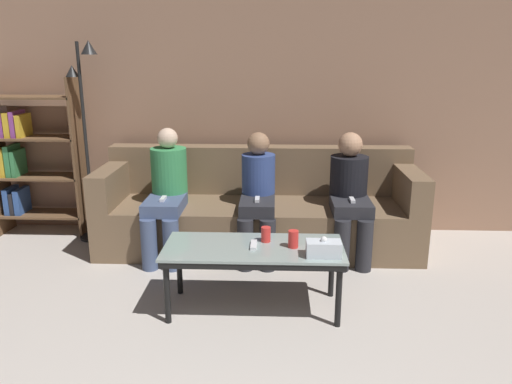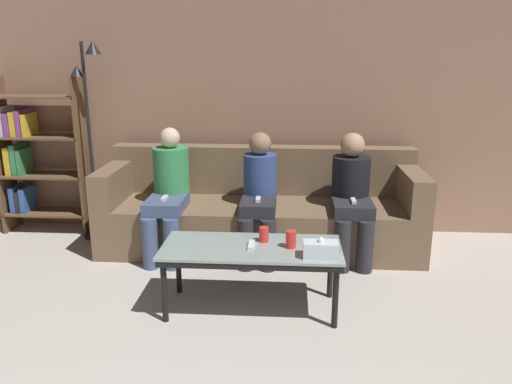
{
  "view_description": "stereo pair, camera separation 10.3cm",
  "coord_description": "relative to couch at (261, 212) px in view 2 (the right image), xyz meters",
  "views": [
    {
      "loc": [
        0.15,
        -0.62,
        1.7
      ],
      "look_at": [
        0.0,
        3.04,
        0.68
      ],
      "focal_mm": 35.0,
      "sensor_mm": 36.0,
      "label": 1
    },
    {
      "loc": [
        0.25,
        -0.62,
        1.7
      ],
      "look_at": [
        0.0,
        3.04,
        0.68
      ],
      "focal_mm": 35.0,
      "sensor_mm": 36.0,
      "label": 2
    }
  ],
  "objects": [
    {
      "name": "tissue_box",
      "position": [
        0.46,
        -1.33,
        0.19
      ],
      "size": [
        0.22,
        0.12,
        0.13
      ],
      "color": "silver",
      "rests_on": "coffee_table"
    },
    {
      "name": "couch",
      "position": [
        0.0,
        0.0,
        0.0
      ],
      "size": [
        2.79,
        0.85,
        0.87
      ],
      "color": "brown",
      "rests_on": "ground_plane"
    },
    {
      "name": "coffee_table",
      "position": [
        0.01,
        -1.19,
        0.1
      ],
      "size": [
        1.2,
        0.52,
        0.46
      ],
      "color": "#8C9E99",
      "rests_on": "ground_plane"
    },
    {
      "name": "bookshelf",
      "position": [
        -2.2,
        0.27,
        0.43
      ],
      "size": [
        0.83,
        0.32,
        1.5
      ],
      "color": "brown",
      "rests_on": "ground_plane"
    },
    {
      "name": "cup_near_right",
      "position": [
        0.09,
        -1.09,
        0.19
      ],
      "size": [
        0.06,
        0.06,
        0.1
      ],
      "color": "red",
      "rests_on": "coffee_table"
    },
    {
      "name": "standing_lamp",
      "position": [
        -1.56,
        0.13,
        0.79
      ],
      "size": [
        0.31,
        0.26,
        1.81
      ],
      "color": "black",
      "rests_on": "ground_plane"
    },
    {
      "name": "wall_back",
      "position": [
        0.0,
        0.5,
        0.98
      ],
      "size": [
        12.0,
        0.06,
        2.6
      ],
      "color": "#9E755B",
      "rests_on": "ground_plane"
    },
    {
      "name": "seated_person_mid_left",
      "position": [
        0.0,
        -0.24,
        0.24
      ],
      "size": [
        0.31,
        0.64,
        1.06
      ],
      "color": "#28282D",
      "rests_on": "ground_plane"
    },
    {
      "name": "game_remote",
      "position": [
        0.01,
        -1.19,
        0.15
      ],
      "size": [
        0.04,
        0.15,
        0.02
      ],
      "color": "white",
      "rests_on": "coffee_table"
    },
    {
      "name": "seated_person_left_end",
      "position": [
        -0.78,
        -0.23,
        0.26
      ],
      "size": [
        0.31,
        0.68,
        1.09
      ],
      "color": "#47567A",
      "rests_on": "ground_plane"
    },
    {
      "name": "cup_near_left",
      "position": [
        0.27,
        -1.19,
        0.2
      ],
      "size": [
        0.07,
        0.07,
        0.12
      ],
      "color": "red",
      "rests_on": "coffee_table"
    },
    {
      "name": "seated_person_mid_right",
      "position": [
        0.78,
        -0.22,
        0.25
      ],
      "size": [
        0.32,
        0.64,
        1.06
      ],
      "color": "#28282D",
      "rests_on": "ground_plane"
    }
  ]
}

